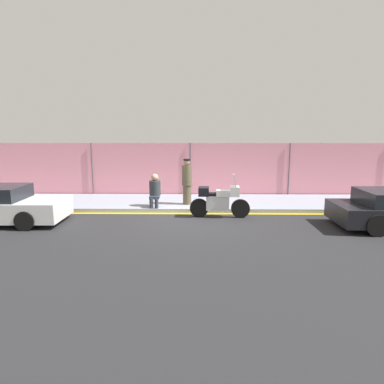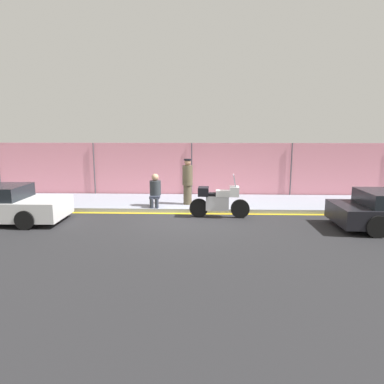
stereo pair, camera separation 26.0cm
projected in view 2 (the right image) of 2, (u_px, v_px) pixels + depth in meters
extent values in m
plane|color=#262628|center=(188.00, 219.00, 11.90)|extent=(120.00, 120.00, 0.00)
cube|color=#8E93A3|center=(190.00, 203.00, 14.28)|extent=(33.39, 3.09, 0.15)
cube|color=gold|center=(189.00, 214.00, 12.69)|extent=(33.39, 0.18, 0.01)
cube|color=pink|center=(192.00, 170.00, 15.69)|extent=(31.72, 0.08, 2.49)
cylinder|color=#4C4C51|center=(94.00, 170.00, 15.74)|extent=(0.05, 0.05, 2.49)
cylinder|color=#4C4C51|center=(192.00, 171.00, 15.59)|extent=(0.05, 0.05, 2.49)
cylinder|color=#4C4C51|center=(291.00, 171.00, 15.43)|extent=(0.05, 0.05, 2.49)
cylinder|color=black|center=(240.00, 209.00, 12.02)|extent=(0.67, 0.17, 0.66)
cylinder|color=black|center=(199.00, 208.00, 12.15)|extent=(0.67, 0.17, 0.66)
cube|color=silver|center=(217.00, 203.00, 12.06)|extent=(0.82, 0.32, 0.52)
cube|color=white|center=(223.00, 193.00, 11.98)|extent=(0.54, 0.33, 0.22)
cube|color=black|center=(215.00, 194.00, 12.01)|extent=(0.61, 0.31, 0.10)
cube|color=white|center=(234.00, 191.00, 11.93)|extent=(0.34, 0.49, 0.34)
cube|color=silver|center=(235.00, 181.00, 11.87)|extent=(0.13, 0.42, 0.42)
cube|color=black|center=(203.00, 191.00, 12.03)|extent=(0.39, 0.52, 0.30)
cylinder|color=brown|center=(188.00, 195.00, 13.55)|extent=(0.33, 0.33, 0.77)
cylinder|color=brown|center=(188.00, 175.00, 13.42)|extent=(0.40, 0.40, 0.77)
sphere|color=#A37556|center=(188.00, 162.00, 13.33)|extent=(0.25, 0.25, 0.25)
cylinder|color=black|center=(188.00, 160.00, 13.31)|extent=(0.29, 0.29, 0.06)
cylinder|color=#2D3342|center=(152.00, 203.00, 12.88)|extent=(0.14, 0.14, 0.39)
cylinder|color=#2D3342|center=(157.00, 203.00, 12.87)|extent=(0.14, 0.14, 0.39)
cube|color=#2D3342|center=(155.00, 197.00, 13.03)|extent=(0.37, 0.39, 0.10)
cylinder|color=#2D3338|center=(155.00, 188.00, 13.17)|extent=(0.43, 0.43, 0.55)
sphere|color=tan|center=(155.00, 177.00, 13.10)|extent=(0.27, 0.27, 0.27)
cylinder|color=black|center=(49.00, 208.00, 12.28)|extent=(0.61, 0.23, 0.61)
cylinder|color=black|center=(25.00, 220.00, 10.62)|extent=(0.61, 0.23, 0.61)
cylinder|color=black|center=(351.00, 212.00, 11.57)|extent=(0.66, 0.23, 0.65)
cylinder|color=black|center=(377.00, 226.00, 9.81)|extent=(0.66, 0.23, 0.65)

